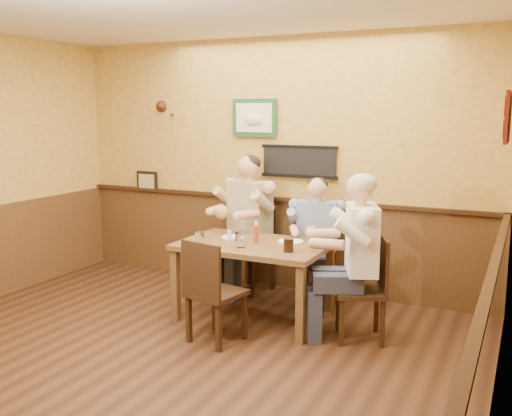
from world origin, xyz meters
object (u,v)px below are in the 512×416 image
(dining_table, at_px, (254,252))
(chair_back_right, at_px, (316,263))
(diner_blue_polo, at_px, (317,246))
(pepper_shaker, at_px, (237,237))
(chair_back_left, at_px, (250,249))
(diner_tan_shirt, at_px, (250,231))
(diner_white_elder, at_px, (361,267))
(water_glass_mid, at_px, (241,241))
(salt_shaker, at_px, (229,235))
(cola_tumbler, at_px, (289,245))
(water_glass_left, at_px, (200,239))
(chair_right_end, at_px, (360,289))
(hot_sauce_bottle, at_px, (256,233))
(chair_near_side, at_px, (216,290))

(dining_table, relative_size, chair_back_right, 1.68)
(diner_blue_polo, bearing_deg, pepper_shaker, -139.80)
(chair_back_left, bearing_deg, diner_blue_polo, 11.13)
(diner_tan_shirt, relative_size, pepper_shaker, 15.91)
(diner_white_elder, xyz_separation_m, water_glass_mid, (-1.09, -0.15, 0.15))
(salt_shaker, bearing_deg, chair_back_left, 101.63)
(chair_back_left, xyz_separation_m, cola_tumbler, (0.85, -0.94, 0.33))
(diner_blue_polo, xyz_separation_m, pepper_shaker, (-0.56, -0.73, 0.20))
(water_glass_mid, height_order, salt_shaker, water_glass_mid)
(diner_white_elder, bearing_deg, cola_tumbler, -102.15)
(chair_back_right, distance_m, salt_shaker, 1.05)
(diner_white_elder, bearing_deg, chair_back_right, -161.29)
(cola_tumbler, xyz_separation_m, salt_shaker, (-0.70, 0.18, -0.01))
(water_glass_left, bearing_deg, pepper_shaker, 55.07)
(chair_right_end, xyz_separation_m, diner_blue_polo, (-0.70, 0.80, 0.13))
(dining_table, height_order, diner_tan_shirt, diner_tan_shirt)
(diner_tan_shirt, xyz_separation_m, water_glass_left, (0.01, -1.08, 0.13))
(cola_tumbler, bearing_deg, chair_right_end, 10.09)
(hot_sauce_bottle, bearing_deg, chair_right_end, -5.02)
(hot_sauce_bottle, xyz_separation_m, salt_shaker, (-0.28, -0.03, -0.05))
(diner_tan_shirt, distance_m, water_glass_mid, 1.07)
(water_glass_left, xyz_separation_m, salt_shaker, (0.14, 0.31, -0.02))
(cola_tumbler, xyz_separation_m, pepper_shaker, (-0.62, 0.18, -0.02))
(chair_right_end, height_order, water_glass_left, chair_right_end)
(water_glass_mid, relative_size, salt_shaker, 1.29)
(chair_near_side, height_order, water_glass_left, chair_near_side)
(diner_blue_polo, bearing_deg, chair_back_left, 165.34)
(chair_right_end, xyz_separation_m, water_glass_left, (-1.48, -0.25, 0.35))
(chair_back_right, bearing_deg, dining_table, -129.33)
(pepper_shaker, bearing_deg, chair_right_end, -3.23)
(chair_back_left, xyz_separation_m, diner_white_elder, (1.49, -0.83, 0.18))
(hot_sauce_bottle, distance_m, salt_shaker, 0.28)
(chair_near_side, xyz_separation_m, diner_white_elder, (1.11, 0.58, 0.20))
(diner_tan_shirt, distance_m, water_glass_left, 1.09)
(diner_tan_shirt, height_order, cola_tumbler, diner_tan_shirt)
(dining_table, distance_m, chair_right_end, 1.09)
(diner_tan_shirt, distance_m, diner_blue_polo, 0.80)
(cola_tumbler, height_order, salt_shaker, cola_tumbler)
(chair_back_left, bearing_deg, diner_white_elder, -15.91)
(dining_table, height_order, chair_right_end, chair_right_end)
(chair_back_right, distance_m, pepper_shaker, 0.99)
(chair_right_end, distance_m, salt_shaker, 1.38)
(chair_right_end, xyz_separation_m, diner_tan_shirt, (-1.49, 0.83, 0.22))
(diner_tan_shirt, bearing_deg, cola_tumbler, -34.62)
(dining_table, xyz_separation_m, water_glass_mid, (-0.02, -0.22, 0.15))
(diner_blue_polo, xyz_separation_m, diner_white_elder, (0.70, -0.80, 0.07))
(chair_back_right, height_order, water_glass_mid, water_glass_mid)
(chair_back_right, bearing_deg, diner_blue_polo, 0.00)
(diner_blue_polo, height_order, cola_tumbler, diner_blue_polo)
(diner_blue_polo, bearing_deg, chair_near_side, -119.29)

